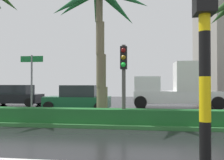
{
  "coord_description": "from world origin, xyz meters",
  "views": [
    {
      "loc": [
        5.21,
        -3.32,
        1.81
      ],
      "look_at": [
        3.02,
        13.23,
        2.08
      ],
      "focal_mm": 37.92,
      "sensor_mm": 36.0,
      "label": 1
    }
  ],
  "objects_px": {
    "car_in_traffic_second": "(16,96)",
    "traffic_signal_median_right": "(124,69)",
    "street_name_sign": "(32,78)",
    "traffic_signal_foreground": "(204,26)",
    "box_truck_lead": "(177,87)",
    "car_in_traffic_third": "(78,99)",
    "palm_tree_centre": "(99,8)"
  },
  "relations": [
    {
      "from": "palm_tree_centre",
      "to": "traffic_signal_median_right",
      "type": "bearing_deg",
      "value": -34.54
    },
    {
      "from": "traffic_signal_median_right",
      "to": "box_truck_lead",
      "type": "distance_m",
      "value": 9.3
    },
    {
      "from": "traffic_signal_foreground",
      "to": "car_in_traffic_second",
      "type": "bearing_deg",
      "value": -52.78
    },
    {
      "from": "palm_tree_centre",
      "to": "car_in_traffic_third",
      "type": "distance_m",
      "value": 6.81
    },
    {
      "from": "street_name_sign",
      "to": "traffic_signal_foreground",
      "type": "bearing_deg",
      "value": -49.02
    },
    {
      "from": "palm_tree_centre",
      "to": "car_in_traffic_third",
      "type": "height_order",
      "value": "palm_tree_centre"
    },
    {
      "from": "traffic_signal_median_right",
      "to": "box_truck_lead",
      "type": "bearing_deg",
      "value": 68.49
    },
    {
      "from": "traffic_signal_median_right",
      "to": "traffic_signal_foreground",
      "type": "bearing_deg",
      "value": -75.39
    },
    {
      "from": "traffic_signal_median_right",
      "to": "street_name_sign",
      "type": "relative_size",
      "value": 1.1
    },
    {
      "from": "traffic_signal_median_right",
      "to": "car_in_traffic_third",
      "type": "xyz_separation_m",
      "value": [
        -3.49,
        5.39,
        -1.6
      ]
    },
    {
      "from": "car_in_traffic_second",
      "to": "car_in_traffic_third",
      "type": "distance_m",
      "value": 6.94
    },
    {
      "from": "street_name_sign",
      "to": "box_truck_lead",
      "type": "xyz_separation_m",
      "value": [
        7.75,
        8.12,
        -0.53
      ]
    },
    {
      "from": "palm_tree_centre",
      "to": "traffic_signal_foreground",
      "type": "bearing_deg",
      "value": -68.41
    },
    {
      "from": "street_name_sign",
      "to": "car_in_traffic_third",
      "type": "bearing_deg",
      "value": 79.97
    },
    {
      "from": "street_name_sign",
      "to": "car_in_traffic_second",
      "type": "height_order",
      "value": "street_name_sign"
    },
    {
      "from": "street_name_sign",
      "to": "palm_tree_centre",
      "type": "bearing_deg",
      "value": 5.93
    },
    {
      "from": "car_in_traffic_second",
      "to": "box_truck_lead",
      "type": "relative_size",
      "value": 0.67
    },
    {
      "from": "car_in_traffic_second",
      "to": "traffic_signal_median_right",
      "type": "bearing_deg",
      "value": 138.68
    },
    {
      "from": "street_name_sign",
      "to": "box_truck_lead",
      "type": "height_order",
      "value": "box_truck_lead"
    },
    {
      "from": "street_name_sign",
      "to": "box_truck_lead",
      "type": "bearing_deg",
      "value": 46.34
    },
    {
      "from": "car_in_traffic_second",
      "to": "box_truck_lead",
      "type": "xyz_separation_m",
      "value": [
        13.08,
        0.1,
        0.72
      ]
    },
    {
      "from": "street_name_sign",
      "to": "box_truck_lead",
      "type": "relative_size",
      "value": 0.47
    },
    {
      "from": "palm_tree_centre",
      "to": "box_truck_lead",
      "type": "relative_size",
      "value": 1.03
    },
    {
      "from": "palm_tree_centre",
      "to": "street_name_sign",
      "type": "relative_size",
      "value": 2.21
    },
    {
      "from": "street_name_sign",
      "to": "box_truck_lead",
      "type": "distance_m",
      "value": 11.23
    },
    {
      "from": "street_name_sign",
      "to": "car_in_traffic_second",
      "type": "bearing_deg",
      "value": 123.62
    },
    {
      "from": "traffic_signal_foreground",
      "to": "car_in_traffic_third",
      "type": "bearing_deg",
      "value": -66.42
    },
    {
      "from": "car_in_traffic_third",
      "to": "street_name_sign",
      "type": "bearing_deg",
      "value": 79.97
    },
    {
      "from": "traffic_signal_median_right",
      "to": "street_name_sign",
      "type": "height_order",
      "value": "traffic_signal_median_right"
    },
    {
      "from": "palm_tree_centre",
      "to": "car_in_traffic_second",
      "type": "xyz_separation_m",
      "value": [
        -8.49,
        7.69,
        -4.5
      ]
    },
    {
      "from": "car_in_traffic_second",
      "to": "palm_tree_centre",
      "type": "bearing_deg",
      "value": 137.82
    },
    {
      "from": "traffic_signal_median_right",
      "to": "car_in_traffic_third",
      "type": "relative_size",
      "value": 0.77
    }
  ]
}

